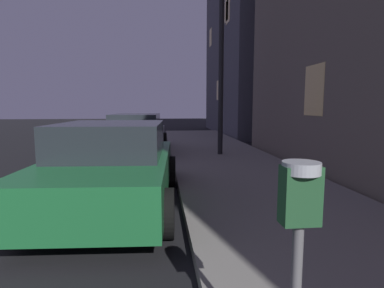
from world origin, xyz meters
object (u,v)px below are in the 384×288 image
at_px(car_green, 112,166).
at_px(car_white, 137,134).
at_px(parking_meter, 299,222).
at_px(street_lamp, 221,31).

height_order(car_green, car_white, same).
distance_m(parking_meter, car_green, 4.03).
bearing_deg(car_green, street_lamp, 59.10).
distance_m(parking_meter, street_lamp, 8.87).
bearing_deg(street_lamp, car_green, -120.90).
xyz_separation_m(car_green, street_lamp, (2.74, 4.58, 3.31)).
bearing_deg(parking_meter, car_white, 99.09).
distance_m(car_green, street_lamp, 6.28).
relative_size(car_white, street_lamp, 0.71).
bearing_deg(car_white, car_green, -89.96).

